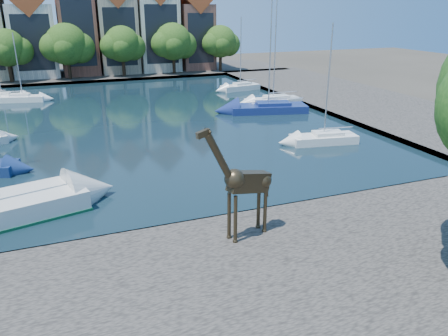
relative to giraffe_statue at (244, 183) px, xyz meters
The scene contains 22 objects.
ground 4.15m from the giraffe_statue, 74.18° to the left, with size 160.00×160.00×0.00m, color #38332B.
water_basin 26.70m from the giraffe_statue, 88.47° to the left, with size 38.00×50.00×0.08m, color black.
near_quay 5.45m from the giraffe_statue, 81.06° to the right, with size 50.00×14.00×0.50m, color #524D47.
far_quay 58.58m from the giraffe_statue, 89.31° to the left, with size 60.00×16.00×0.50m, color #524D47.
right_quay 37.04m from the giraffe_statue, 45.87° to the left, with size 14.00×52.00×0.50m, color #524D47.
townhouse_west_inner 59.44m from the giraffe_statue, 99.50° to the left, with size 6.43×9.18×15.15m.
townhouse_center 58.80m from the giraffe_statue, 93.22° to the left, with size 5.44×9.18×16.93m.
townhouse_east_inner 58.72m from the giraffe_statue, 87.35° to the left, with size 5.94×9.18×15.79m.
townhouse_east_mid 59.41m from the giraffe_statue, 81.05° to the left, with size 6.43×9.18×16.65m.
townhouse_east_end 60.68m from the giraffe_statue, 74.97° to the left, with size 5.44×9.18×14.43m.
far_tree_west 54.64m from the giraffe_statue, 103.98° to the left, with size 6.76×5.20×7.36m.
far_tree_mid_west 53.28m from the giraffe_statue, 95.59° to the left, with size 7.80×6.00×8.00m.
far_tree_mid_east 53.10m from the giraffe_statue, 86.97° to the left, with size 7.02×5.40×7.52m.
far_tree_east 54.12m from the giraffe_statue, 78.47° to the left, with size 7.54×5.80×7.84m.
far_tree_far_east 56.26m from the giraffe_statue, 70.46° to the left, with size 6.76×5.20×7.36m.
giraffe_statue is the anchor object (origin of this frame).
sailboat_left_d 41.40m from the giraffe_statue, 105.86° to the left, with size 5.08×2.64×7.87m.
sailboat_left_e 43.75m from the giraffe_statue, 108.24° to the left, with size 5.88×3.02×9.33m.
sailboat_right_a 18.10m from the giraffe_statue, 44.80° to the left, with size 5.68×2.76×9.49m.
sailboat_right_b 27.93m from the giraffe_statue, 61.10° to the left, with size 8.49×4.62×13.43m.
sailboat_right_c 31.75m from the giraffe_statue, 60.41° to the left, with size 6.36×2.35×11.34m.
sailboat_right_d 40.61m from the giraffe_statue, 67.20° to the left, with size 5.50×2.63×9.38m.
Camera 1 is at (-8.08, -19.26, 10.76)m, focal length 35.00 mm.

